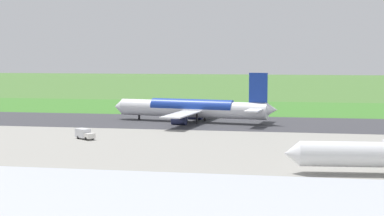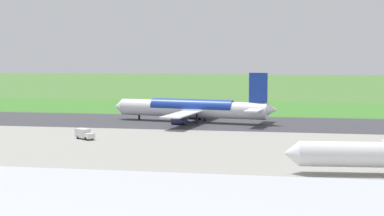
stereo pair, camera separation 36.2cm
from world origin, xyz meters
TOP-DOWN VIEW (x-y plane):
  - ground_plane at (0.00, 0.00)m, footprint 800.00×800.00m
  - runway_asphalt at (0.00, 0.00)m, footprint 600.00×37.23m
  - apron_concrete at (0.00, 73.32)m, footprint 440.00×110.00m
  - grass_verge_foreground at (0.00, -39.48)m, footprint 600.00×80.00m
  - airliner_main at (-0.58, 0.06)m, footprint 53.98×44.39m
  - service_truck_fuel at (20.69, 39.35)m, footprint 6.05×5.15m
  - no_stopping_sign at (-20.98, -40.41)m, footprint 0.60×0.10m
  - traffic_cone_orange at (-14.80, -39.64)m, footprint 0.40×0.40m

SIDE VIEW (x-z plane):
  - ground_plane at x=0.00m, z-range 0.00..0.00m
  - grass_verge_foreground at x=0.00m, z-range 0.00..0.04m
  - apron_concrete at x=0.00m, z-range 0.00..0.05m
  - runway_asphalt at x=0.00m, z-range 0.00..0.06m
  - traffic_cone_orange at x=-14.80m, z-range 0.00..0.55m
  - service_truck_fuel at x=20.69m, z-range 0.08..2.73m
  - no_stopping_sign at x=-20.98m, z-range 0.25..2.93m
  - airliner_main at x=-0.58m, z-range -3.59..12.29m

